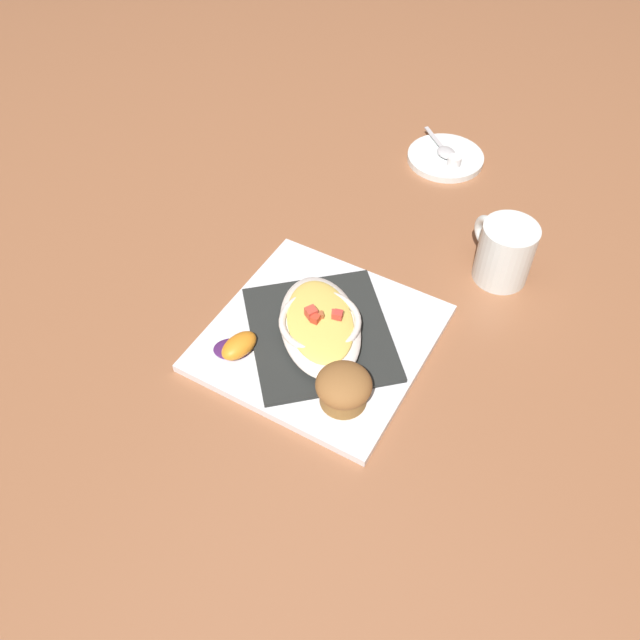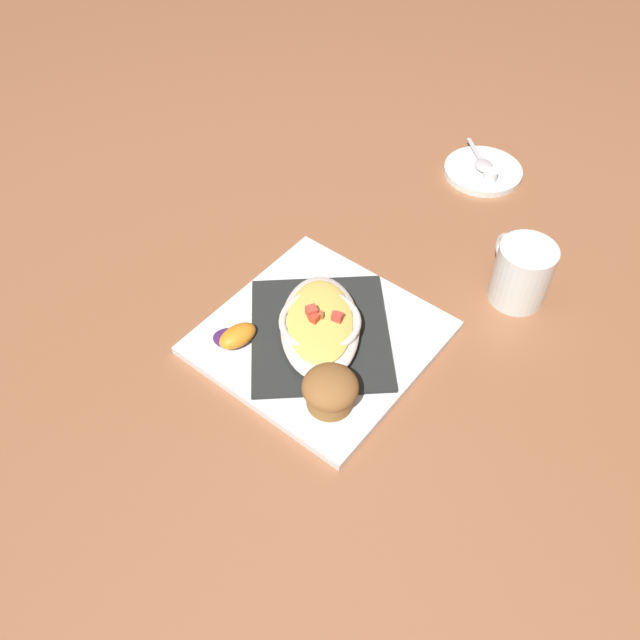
% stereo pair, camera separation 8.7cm
% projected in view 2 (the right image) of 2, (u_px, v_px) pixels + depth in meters
% --- Properties ---
extents(ground_plane, '(2.60, 2.60, 0.00)m').
position_uv_depth(ground_plane, '(320.00, 340.00, 0.90)').
color(ground_plane, '#9A613F').
extents(square_plate, '(0.33, 0.33, 0.01)m').
position_uv_depth(square_plate, '(320.00, 338.00, 0.90)').
color(square_plate, white).
rests_on(square_plate, ground_plane).
extents(folded_napkin, '(0.27, 0.27, 0.01)m').
position_uv_depth(folded_napkin, '(320.00, 333.00, 0.89)').
color(folded_napkin, '#262928').
rests_on(folded_napkin, square_plate).
extents(gratin_dish, '(0.20, 0.20, 0.04)m').
position_uv_depth(gratin_dish, '(320.00, 324.00, 0.87)').
color(gratin_dish, white).
rests_on(gratin_dish, folded_napkin).
extents(muffin, '(0.07, 0.07, 0.05)m').
position_uv_depth(muffin, '(330.00, 390.00, 0.80)').
color(muffin, olive).
rests_on(muffin, square_plate).
extents(orange_garnish, '(0.06, 0.06, 0.02)m').
position_uv_depth(orange_garnish, '(236.00, 336.00, 0.88)').
color(orange_garnish, '#471F5A').
rests_on(orange_garnish, square_plate).
extents(coffee_mug, '(0.08, 0.11, 0.09)m').
position_uv_depth(coffee_mug, '(520.00, 275.00, 0.92)').
color(coffee_mug, white).
rests_on(coffee_mug, ground_plane).
extents(creamer_saucer, '(0.13, 0.13, 0.01)m').
position_uv_depth(creamer_saucer, '(483.00, 171.00, 1.14)').
color(creamer_saucer, white).
rests_on(creamer_saucer, ground_plane).
extents(spoon, '(0.07, 0.10, 0.01)m').
position_uv_depth(spoon, '(483.00, 164.00, 1.13)').
color(spoon, silver).
rests_on(spoon, creamer_saucer).
extents(creamer_cup_0, '(0.02, 0.02, 0.02)m').
position_uv_depth(creamer_cup_0, '(490.00, 175.00, 1.11)').
color(creamer_cup_0, white).
rests_on(creamer_cup_0, creamer_saucer).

